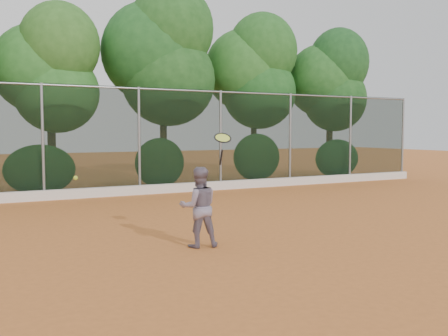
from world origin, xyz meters
name	(u,v)px	position (x,y,z in m)	size (l,w,h in m)	color
ground	(246,232)	(0.00, 0.00, 0.00)	(80.00, 80.00, 0.00)	#C86D2F
concrete_curb	(142,190)	(0.00, 6.82, 0.15)	(24.00, 0.20, 0.30)	silver
tennis_player	(199,207)	(-1.43, -0.77, 0.72)	(0.70, 0.54, 1.44)	slate
chainlink_fence	(139,137)	(0.00, 7.00, 1.86)	(24.09, 0.09, 3.50)	black
foliage_backdrop	(106,65)	(-0.55, 8.98, 4.40)	(23.70, 3.63, 7.55)	#44301A
tennis_racket	(223,140)	(-1.02, -0.89, 1.91)	(0.37, 0.35, 0.59)	black
tennis_ball_in_flight	(76,178)	(-3.59, -0.87, 1.34)	(0.07, 0.07, 0.07)	#B2C72D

